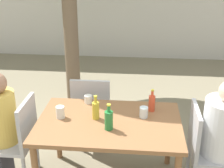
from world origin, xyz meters
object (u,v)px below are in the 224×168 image
drinking_glass_1 (88,99)px  green_bottle_2 (109,120)px  dining_table_front (109,129)px  soda_bottle_1 (152,103)px  drinking_glass_0 (144,112)px  patio_chair_2 (92,108)px  patio_chair_1 (205,146)px  oil_cruet_0 (96,110)px  patio_chair_0 (18,136)px  drinking_glass_2 (60,112)px

drinking_glass_1 → green_bottle_2: bearing=-61.9°
dining_table_front → drinking_glass_1: drinking_glass_1 is taller
soda_bottle_1 → green_bottle_2: size_ratio=0.92×
drinking_glass_0 → drinking_glass_1: 0.63m
patio_chair_2 → soda_bottle_1: 0.86m
patio_chair_2 → green_bottle_2: (0.28, -0.82, 0.32)m
green_bottle_2 → drinking_glass_1: (-0.27, 0.50, -0.05)m
patio_chair_1 → drinking_glass_0: patio_chair_1 is taller
patio_chair_2 → oil_cruet_0: 0.73m
patio_chair_0 → patio_chair_1: (1.81, 0.00, 0.00)m
patio_chair_0 → oil_cruet_0: size_ratio=3.76×
dining_table_front → patio_chair_2: size_ratio=1.50×
soda_bottle_1 → drinking_glass_1: (-0.66, 0.11, -0.05)m
patio_chair_2 → oil_cruet_0: bearing=102.4°
dining_table_front → drinking_glass_1: (-0.25, 0.36, 0.12)m
drinking_glass_2 → drinking_glass_0: bearing=5.9°
patio_chair_0 → green_bottle_2: green_bottle_2 is taller
dining_table_front → drinking_glass_1: bearing=125.3°
patio_chair_2 → patio_chair_1: bearing=150.1°
patio_chair_0 → patio_chair_2: bearing=136.7°
drinking_glass_1 → drinking_glass_2: bearing=-122.3°
soda_bottle_1 → drinking_glass_0: size_ratio=2.18×
patio_chair_1 → drinking_glass_2: (-1.37, 0.02, 0.28)m
patio_chair_0 → patio_chair_1: 1.81m
dining_table_front → oil_cruet_0: (-0.13, 0.04, 0.17)m
patio_chair_0 → drinking_glass_0: bearing=94.9°
green_bottle_2 → drinking_glass_2: bearing=161.1°
green_bottle_2 → drinking_glass_2: 0.51m
patio_chair_2 → drinking_glass_2: (-0.20, -0.65, 0.28)m
patio_chair_0 → drinking_glass_2: (0.44, 0.02, 0.28)m
oil_cruet_0 → drinking_glass_2: bearing=-177.7°
soda_bottle_1 → green_bottle_2: (-0.39, -0.39, 0.01)m
patio_chair_2 → soda_bottle_1: size_ratio=3.92×
patio_chair_1 → green_bottle_2: green_bottle_2 is taller
drinking_glass_0 → drinking_glass_2: (-0.79, -0.08, 0.01)m
drinking_glass_0 → drinking_glass_2: 0.79m
oil_cruet_0 → dining_table_front: bearing=-16.0°
dining_table_front → drinking_glass_1: size_ratio=16.06×
drinking_glass_0 → patio_chair_1: bearing=-10.2°
patio_chair_0 → soda_bottle_1: soda_bottle_1 is taller
oil_cruet_0 → drinking_glass_0: size_ratio=2.27×
dining_table_front → green_bottle_2: 0.23m
patio_chair_1 → drinking_glass_0: (-0.59, 0.10, 0.28)m
drinking_glass_0 → drinking_glass_1: bearing=156.2°
patio_chair_0 → dining_table_front: bearing=90.0°
drinking_glass_2 → patio_chair_2: bearing=73.1°
oil_cruet_0 → green_bottle_2: bearing=-51.5°
oil_cruet_0 → drinking_glass_1: (-0.13, 0.32, -0.05)m
dining_table_front → soda_bottle_1: soda_bottle_1 is taller
drinking_glass_0 → patio_chair_2: bearing=136.0°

